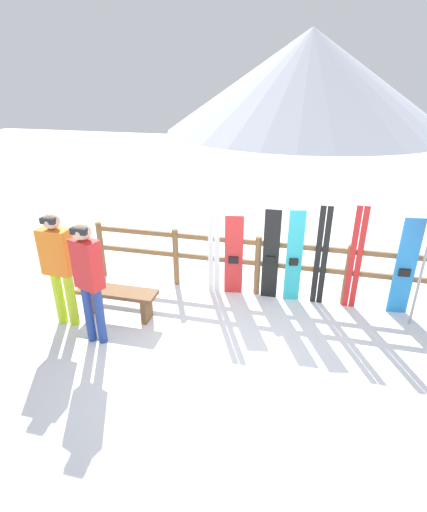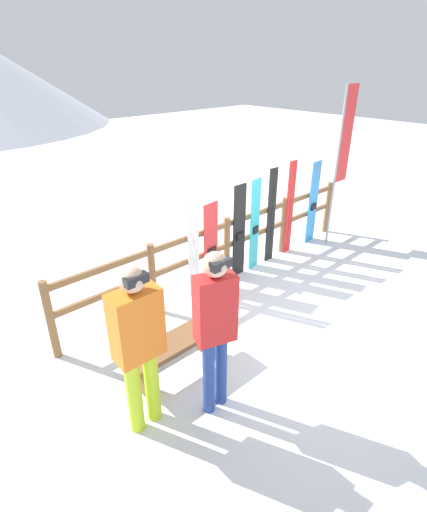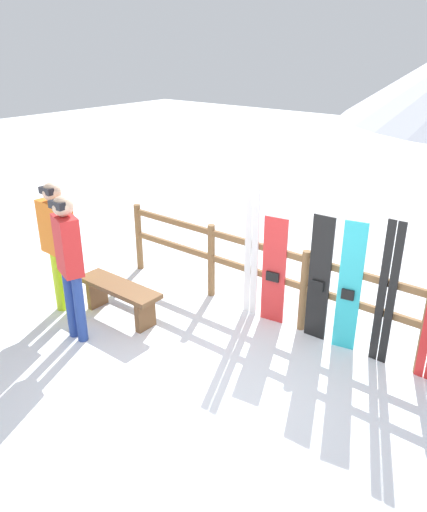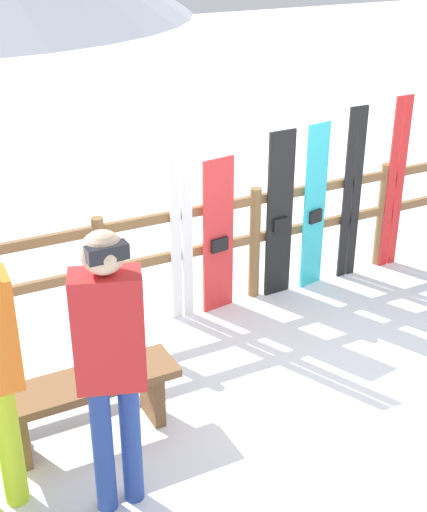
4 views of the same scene
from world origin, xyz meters
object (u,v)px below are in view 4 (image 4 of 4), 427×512
Objects in this scene: snowboard_black_stripe at (280,216)px; bench at (86,396)px; snowboard_red at (218,237)px; ski_pair_black at (352,195)px; snowboard_cyan at (315,208)px; person_red at (110,353)px; ski_pair_white at (181,227)px; ski_pair_red at (395,184)px.

bench is at bearing -152.26° from snowboard_black_stripe.
snowboard_black_stripe is (0.62, 0.00, 0.08)m from snowboard_red.
snowboard_red is at bearing -179.86° from ski_pair_black.
snowboard_black_stripe is 0.37m from snowboard_cyan.
person_red is 1.04× the size of ski_pair_white.
ski_pair_black reaches higher than snowboard_red.
bench is at bearing -161.69° from ski_pair_red.
bench is at bearing -158.80° from ski_pair_black.
bench is 0.99m from person_red.
snowboard_cyan reaches higher than bench.
snowboard_cyan is 0.92× the size of ski_pair_red.
person_red is 3.53m from ski_pair_black.
snowboard_black_stripe is at bearing 27.74° from bench.
ski_pair_black is at bearing 0.24° from snowboard_black_stripe.
ski_pair_white is 1.03× the size of ski_pair_black.
ski_pair_white is at bearing 180.00° from ski_pair_black.
ski_pair_black is (1.75, -0.00, -0.02)m from ski_pair_white.
ski_pair_black is (1.41, 0.00, 0.14)m from snowboard_red.
person_red is at bearing -124.71° from ski_pair_white.
ski_pair_black reaches higher than snowboard_cyan.
snowboard_cyan is 0.94m from ski_pair_red.
person_red is at bearing -152.72° from ski_pair_red.
ski_pair_white is 1.09× the size of snowboard_cyan.
person_red is 1.07× the size of ski_pair_black.
snowboard_black_stripe is 0.91× the size of ski_pair_red.
ski_pair_black is 0.52m from ski_pair_red.
bench is 0.72× the size of ski_pair_white.
ski_pair_white is 1.34m from snowboard_cyan.
ski_pair_black is at bearing 0.14° from snowboard_red.
snowboard_cyan reaches higher than snowboard_black_stripe.
snowboard_black_stripe reaches higher than bench.
snowboard_cyan is at bearing -0.14° from ski_pair_white.
snowboard_black_stripe is 0.99× the size of snowboard_cyan.
snowboard_cyan reaches higher than snowboard_red.
snowboard_black_stripe is (2.20, 1.16, 0.44)m from bench.
ski_pair_white is at bearing 179.42° from snowboard_red.
person_red is at bearing -140.73° from snowboard_black_stripe.
bench is 0.88× the size of snowboard_red.
ski_pair_red is at bearing 0.10° from snowboard_red.
ski_pair_white is 2.27m from ski_pair_red.
snowboard_black_stripe is at bearing -179.76° from ski_pair_black.
snowboard_cyan is (1.34, -0.00, -0.08)m from ski_pair_white.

